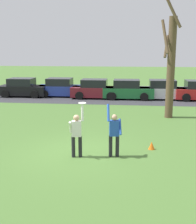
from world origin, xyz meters
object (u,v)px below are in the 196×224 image
(field_cone_orange, at_px, (152,146))
(bare_tree_tall, at_px, (171,65))
(person_defender, at_px, (114,132))
(parked_car_silver, at_px, (164,90))
(parked_car_maroon, at_px, (96,90))
(parked_car_blue, at_px, (61,88))
(parked_car_black, at_px, (23,88))
(frisbee_disc, at_px, (82,103))
(person_catcher, at_px, (77,132))
(parked_car_green, at_px, (128,90))

(field_cone_orange, bearing_deg, bare_tree_tall, 77.29)
(person_defender, height_order, parked_car_silver, person_defender)
(parked_car_maroon, xyz_separation_m, field_cone_orange, (3.87, -12.61, -0.57))
(parked_car_blue, xyz_separation_m, bare_tree_tall, (8.34, -7.22, 2.42))
(parked_car_blue, xyz_separation_m, parked_car_maroon, (3.11, -0.61, 0.00))
(person_defender, height_order, field_cone_orange, person_defender)
(parked_car_blue, distance_m, parked_car_maroon, 3.17)
(person_defender, distance_m, parked_car_black, 16.37)
(parked_car_blue, height_order, parked_car_maroon, same)
(parked_car_silver, height_order, field_cone_orange, parked_car_silver)
(parked_car_maroon, relative_size, bare_tree_tall, 0.60)
(person_defender, bearing_deg, parked_car_maroon, -89.47)
(frisbee_disc, height_order, parked_car_blue, frisbee_disc)
(person_catcher, bearing_deg, bare_tree_tall, 50.14)
(frisbee_disc, bearing_deg, parked_car_black, 118.47)
(frisbee_disc, distance_m, field_cone_orange, 3.50)
(parked_car_silver, relative_size, field_cone_orange, 12.86)
(person_defender, relative_size, parked_car_black, 0.50)
(person_catcher, relative_size, parked_car_black, 0.51)
(parked_car_blue, distance_m, parked_car_silver, 8.74)
(person_catcher, xyz_separation_m, parked_car_blue, (-4.09, 14.44, -0.25))
(parked_car_maroon, xyz_separation_m, parked_car_silver, (5.61, 0.18, 0.00))
(parked_car_green, bearing_deg, parked_car_black, 177.92)
(parked_car_black, bearing_deg, parked_car_blue, 6.37)
(person_catcher, height_order, frisbee_disc, frisbee_disc)
(parked_car_silver, bearing_deg, parked_car_blue, 176.73)
(bare_tree_tall, bearing_deg, person_defender, -112.16)
(person_defender, bearing_deg, parked_car_silver, -112.61)
(person_defender, xyz_separation_m, parked_car_black, (-8.78, 13.81, -0.25))
(person_defender, distance_m, bare_tree_tall, 7.85)
(person_catcher, bearing_deg, parked_car_green, 73.54)
(person_catcher, xyz_separation_m, parked_car_maroon, (-0.98, 13.83, -0.25))
(parked_car_blue, bearing_deg, field_cone_orange, -62.60)
(parked_car_black, bearing_deg, parked_car_maroon, -2.41)
(bare_tree_tall, bearing_deg, parked_car_green, 111.13)
(parked_car_blue, height_order, parked_car_green, same)
(bare_tree_tall, bearing_deg, parked_car_black, 149.57)
(person_catcher, height_order, parked_car_green, person_catcher)
(person_catcher, height_order, parked_car_maroon, person_catcher)
(frisbee_disc, xyz_separation_m, bare_tree_tall, (4.02, 7.18, 1.05))
(parked_car_maroon, height_order, parked_car_green, same)
(parked_car_green, distance_m, parked_car_silver, 2.93)
(frisbee_disc, distance_m, parked_car_green, 13.90)
(bare_tree_tall, xyz_separation_m, field_cone_orange, (-1.35, -6.00, -2.98))
(person_defender, xyz_separation_m, parked_car_maroon, (-2.38, 13.59, -0.25))
(frisbee_disc, xyz_separation_m, parked_car_silver, (4.41, 13.97, -1.37))
(parked_car_blue, relative_size, parked_car_maroon, 1.00)
(person_catcher, distance_m, bare_tree_tall, 8.65)
(parked_car_black, height_order, parked_car_silver, same)
(bare_tree_tall, bearing_deg, field_cone_orange, -102.71)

